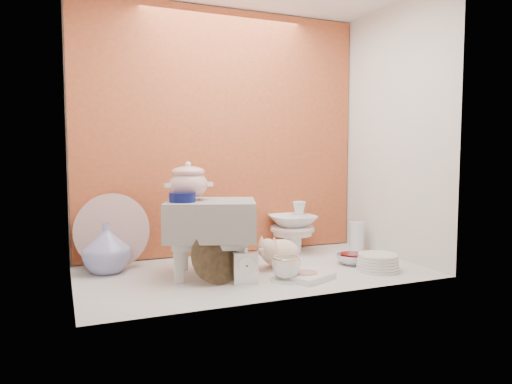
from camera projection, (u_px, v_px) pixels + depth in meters
ground at (254, 271)px, 2.50m from camera, size 1.80×1.80×0.00m
niche_shell at (241, 98)px, 2.59m from camera, size 1.86×1.03×1.53m
step_stool at (211, 238)px, 2.40m from camera, size 0.55×0.51×0.39m
soup_tureen at (188, 181)px, 2.40m from camera, size 0.29×0.29×0.20m
cobalt_bowl at (182, 197)px, 2.30m from camera, size 0.15×0.15×0.05m
floral_platter at (112, 231)px, 2.57m from camera, size 0.43×0.24×0.41m
blue_white_vase at (107, 248)px, 2.46m from camera, size 0.32×0.32×0.26m
lacquer_tray at (219, 255)px, 2.25m from camera, size 0.29×0.10×0.28m
mantel_clock at (245, 266)px, 2.25m from camera, size 0.12×0.06×0.17m
plush_pig at (280, 252)px, 2.58m from camera, size 0.28×0.20×0.17m
teacup_saucer at (286, 279)px, 2.32m from camera, size 0.19×0.19×0.01m
gold_rim_teacup at (286, 268)px, 2.31m from camera, size 0.18×0.18×0.11m
lattice_dish at (305, 276)px, 2.35m from camera, size 0.29×0.29×0.03m
dinner_plate_stack at (378, 262)px, 2.51m from camera, size 0.23×0.23×0.09m
crystal_bowl at (352, 259)px, 2.66m from camera, size 0.19×0.19×0.06m
clear_glass_vase at (357, 237)px, 3.01m from camera, size 0.12×0.12×0.19m
porcelain_tower at (293, 227)px, 2.96m from camera, size 0.37×0.37×0.32m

